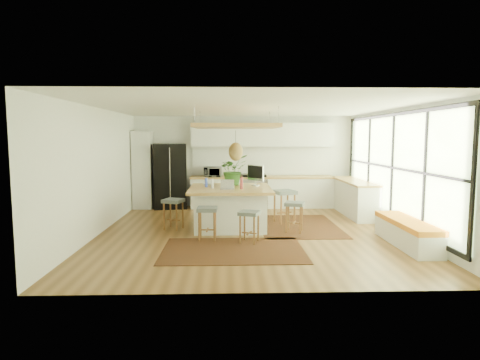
{
  "coord_description": "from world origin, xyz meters",
  "views": [
    {
      "loc": [
        -0.5,
        -8.7,
        2.06
      ],
      "look_at": [
        -0.2,
        0.5,
        1.1
      ],
      "focal_mm": 30.3,
      "sensor_mm": 36.0,
      "label": 1
    }
  ],
  "objects_px": {
    "stool_near_left": "(207,223)",
    "stool_left_side": "(173,214)",
    "fridge": "(170,177)",
    "stool_right_front": "(294,216)",
    "island": "(230,208)",
    "laptop": "(227,184)",
    "microwave": "(213,171)",
    "stool_near_right": "(249,225)",
    "stool_right_back": "(284,208)",
    "island_plant": "(233,173)",
    "monitor": "(256,175)"
  },
  "relations": [
    {
      "from": "stool_right_front",
      "to": "stool_right_back",
      "type": "relative_size",
      "value": 0.84
    },
    {
      "from": "stool_near_right",
      "to": "fridge",
      "type": "bearing_deg",
      "value": 117.42
    },
    {
      "from": "island",
      "to": "microwave",
      "type": "height_order",
      "value": "microwave"
    },
    {
      "from": "stool_near_left",
      "to": "stool_left_side",
      "type": "distance_m",
      "value": 1.29
    },
    {
      "from": "stool_near_right",
      "to": "laptop",
      "type": "bearing_deg",
      "value": 112.72
    },
    {
      "from": "stool_left_side",
      "to": "monitor",
      "type": "relative_size",
      "value": 1.28
    },
    {
      "from": "island",
      "to": "island_plant",
      "type": "bearing_deg",
      "value": 81.29
    },
    {
      "from": "stool_near_right",
      "to": "laptop",
      "type": "xyz_separation_m",
      "value": [
        -0.43,
        1.03,
        0.7
      ]
    },
    {
      "from": "stool_right_front",
      "to": "microwave",
      "type": "xyz_separation_m",
      "value": [
        -1.89,
        3.19,
        0.74
      ]
    },
    {
      "from": "island",
      "to": "stool_near_right",
      "type": "xyz_separation_m",
      "value": [
        0.36,
        -1.38,
        -0.11
      ]
    },
    {
      "from": "fridge",
      "to": "laptop",
      "type": "height_order",
      "value": "fridge"
    },
    {
      "from": "island",
      "to": "stool_right_back",
      "type": "xyz_separation_m",
      "value": [
        1.32,
        0.49,
        -0.11
      ]
    },
    {
      "from": "fridge",
      "to": "stool_right_front",
      "type": "xyz_separation_m",
      "value": [
        3.14,
        -3.2,
        -0.57
      ]
    },
    {
      "from": "stool_left_side",
      "to": "laptop",
      "type": "relative_size",
      "value": 2.15
    },
    {
      "from": "stool_near_right",
      "to": "stool_right_back",
      "type": "distance_m",
      "value": 2.1
    },
    {
      "from": "stool_right_back",
      "to": "island_plant",
      "type": "bearing_deg",
      "value": 179.43
    },
    {
      "from": "island",
      "to": "stool_near_left",
      "type": "height_order",
      "value": "island"
    },
    {
      "from": "island",
      "to": "laptop",
      "type": "height_order",
      "value": "laptop"
    },
    {
      "from": "stool_near_right",
      "to": "monitor",
      "type": "distance_m",
      "value": 1.93
    },
    {
      "from": "stool_left_side",
      "to": "monitor",
      "type": "distance_m",
      "value": 2.12
    },
    {
      "from": "fridge",
      "to": "island_plant",
      "type": "height_order",
      "value": "fridge"
    },
    {
      "from": "fridge",
      "to": "stool_near_right",
      "type": "bearing_deg",
      "value": -70.97
    },
    {
      "from": "island",
      "to": "fridge",
      "type": "bearing_deg",
      "value": 123.04
    },
    {
      "from": "laptop",
      "to": "microwave",
      "type": "relative_size",
      "value": 0.63
    },
    {
      "from": "monitor",
      "to": "stool_right_front",
      "type": "bearing_deg",
      "value": 3.11
    },
    {
      "from": "stool_right_front",
      "to": "laptop",
      "type": "relative_size",
      "value": 2.08
    },
    {
      "from": "monitor",
      "to": "island_plant",
      "type": "xyz_separation_m",
      "value": [
        -0.53,
        0.16,
        0.03
      ]
    },
    {
      "from": "island",
      "to": "microwave",
      "type": "xyz_separation_m",
      "value": [
        -0.49,
        2.68,
        0.63
      ]
    },
    {
      "from": "island",
      "to": "island_plant",
      "type": "xyz_separation_m",
      "value": [
        0.08,
        0.51,
        0.75
      ]
    },
    {
      "from": "fridge",
      "to": "microwave",
      "type": "bearing_deg",
      "value": -8.48
    },
    {
      "from": "laptop",
      "to": "stool_near_left",
      "type": "bearing_deg",
      "value": -113.86
    },
    {
      "from": "stool_near_left",
      "to": "stool_right_front",
      "type": "bearing_deg",
      "value": 18.24
    },
    {
      "from": "island_plant",
      "to": "stool_left_side",
      "type": "bearing_deg",
      "value": -155.05
    },
    {
      "from": "stool_right_front",
      "to": "microwave",
      "type": "height_order",
      "value": "microwave"
    },
    {
      "from": "fridge",
      "to": "laptop",
      "type": "relative_size",
      "value": 5.89
    },
    {
      "from": "fridge",
      "to": "stool_right_back",
      "type": "height_order",
      "value": "fridge"
    },
    {
      "from": "island",
      "to": "stool_right_front",
      "type": "distance_m",
      "value": 1.49
    },
    {
      "from": "stool_left_side",
      "to": "island",
      "type": "bearing_deg",
      "value": 5.73
    },
    {
      "from": "microwave",
      "to": "island_plant",
      "type": "height_order",
      "value": "island_plant"
    },
    {
      "from": "island_plant",
      "to": "fridge",
      "type": "bearing_deg",
      "value": 129.93
    },
    {
      "from": "stool_near_left",
      "to": "monitor",
      "type": "xyz_separation_m",
      "value": [
        1.08,
        1.47,
        0.83
      ]
    },
    {
      "from": "stool_left_side",
      "to": "microwave",
      "type": "xyz_separation_m",
      "value": [
        0.8,
        2.81,
        0.74
      ]
    },
    {
      "from": "laptop",
      "to": "monitor",
      "type": "distance_m",
      "value": 0.97
    },
    {
      "from": "stool_near_left",
      "to": "stool_near_right",
      "type": "relative_size",
      "value": 1.06
    },
    {
      "from": "stool_near_left",
      "to": "stool_near_right",
      "type": "height_order",
      "value": "stool_near_left"
    },
    {
      "from": "fridge",
      "to": "stool_right_back",
      "type": "relative_size",
      "value": 2.37
    },
    {
      "from": "island",
      "to": "stool_right_front",
      "type": "bearing_deg",
      "value": -20.09
    },
    {
      "from": "stool_right_back",
      "to": "island_plant",
      "type": "xyz_separation_m",
      "value": [
        -1.25,
        0.01,
        0.86
      ]
    },
    {
      "from": "fridge",
      "to": "island",
      "type": "relative_size",
      "value": 1.02
    },
    {
      "from": "monitor",
      "to": "stool_near_right",
      "type": "bearing_deg",
      "value": -47.79
    }
  ]
}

